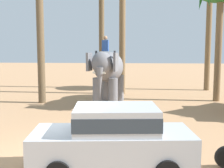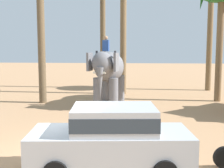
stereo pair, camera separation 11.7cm
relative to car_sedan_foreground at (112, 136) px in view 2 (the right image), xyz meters
name	(u,v)px [view 2 (the right image)]	position (x,y,z in m)	size (l,w,h in m)	color
ground_plane	(57,155)	(-1.72, 0.94, -0.93)	(120.00, 120.00, 0.00)	tan
car_sedan_foreground	(112,136)	(0.00, 0.00, 0.00)	(4.26, 2.21, 1.70)	#B7BABF
elephant_with_mahout	(109,70)	(-1.06, 9.19, 1.06)	(2.02, 3.97, 3.88)	slate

